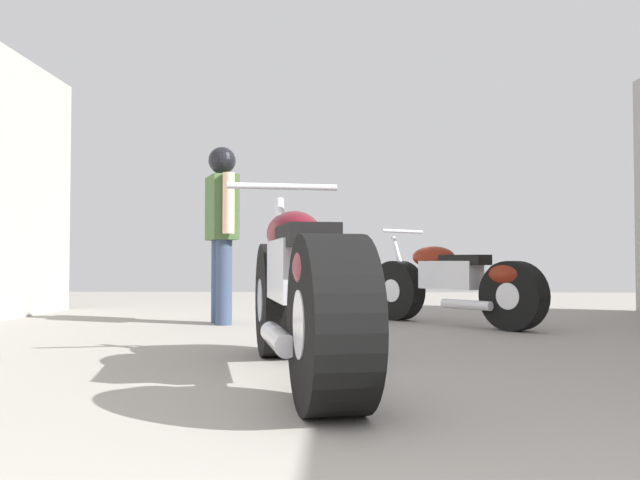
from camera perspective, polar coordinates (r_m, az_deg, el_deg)
The scene contains 4 objects.
ground_plane at distance 4.05m, azimuth 2.99°, elevation -10.01°, with size 16.31×16.31×0.00m, color gray.
motorcycle_maroon_cruiser at distance 3.20m, azimuth -1.66°, elevation -4.48°, with size 0.83×2.22×1.04m.
motorcycle_black_naked at distance 6.03m, azimuth 11.52°, elevation -3.71°, with size 1.38×1.51×0.88m.
mechanic_in_blue at distance 6.11m, azimuth -8.49°, elevation 1.92°, with size 0.38×0.62×1.63m.
Camera 1 is at (-0.07, -0.61, 0.58)m, focal length 36.98 mm.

